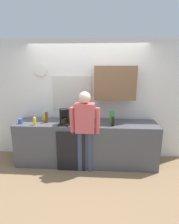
{
  "coord_description": "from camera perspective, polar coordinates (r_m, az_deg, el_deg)",
  "views": [
    {
      "loc": [
        0.29,
        -3.19,
        2.05
      ],
      "look_at": [
        0.07,
        0.25,
        1.15
      ],
      "focal_mm": 28.55,
      "sensor_mm": 36.0,
      "label": 1
    }
  ],
  "objects": [
    {
      "name": "ground_plane",
      "position": [
        3.8,
        -1.39,
        -18.03
      ],
      "size": [
        8.0,
        8.0,
        0.0
      ],
      "primitive_type": "plane",
      "color": "#8C6D4C"
    },
    {
      "name": "kitchen_counter",
      "position": [
        3.85,
        -1.04,
        -9.89
      ],
      "size": [
        2.91,
        0.64,
        0.91
      ],
      "primitive_type": "cube",
      "color": "#4C4C51",
      "rests_on": "ground_plane"
    },
    {
      "name": "dishwasher_panel",
      "position": [
        3.6,
        -5.98,
        -12.57
      ],
      "size": [
        0.56,
        0.02,
        0.82
      ],
      "primitive_type": "cube",
      "color": "black",
      "rests_on": "ground_plane"
    },
    {
      "name": "back_wall_assembly",
      "position": [
        3.96,
        0.35,
        4.53
      ],
      "size": [
        4.51,
        0.42,
        2.6
      ],
      "color": "white",
      "rests_on": "ground_plane"
    },
    {
      "name": "coffee_maker",
      "position": [
        3.56,
        -8.12,
        -1.73
      ],
      "size": [
        0.2,
        0.2,
        0.33
      ],
      "color": "black",
      "rests_on": "kitchen_counter"
    },
    {
      "name": "bottle_dark_sauce",
      "position": [
        3.48,
        7.53,
        -3.07
      ],
      "size": [
        0.06,
        0.06,
        0.18
      ],
      "primitive_type": "cylinder",
      "color": "black",
      "rests_on": "kitchen_counter"
    },
    {
      "name": "bottle_clear_soda",
      "position": [
        3.56,
        7.26,
        -1.8
      ],
      "size": [
        0.09,
        0.09,
        0.28
      ],
      "primitive_type": "cylinder",
      "color": "#2D8C33",
      "rests_on": "kitchen_counter"
    },
    {
      "name": "bottle_amber_beer",
      "position": [
        3.76,
        -13.6,
        -1.63
      ],
      "size": [
        0.06,
        0.06,
        0.23
      ],
      "primitive_type": "cylinder",
      "color": "brown",
      "rests_on": "kitchen_counter"
    },
    {
      "name": "cup_blue_mug",
      "position": [
        3.87,
        -21.25,
        -2.75
      ],
      "size": [
        0.08,
        0.08,
        0.1
      ],
      "primitive_type": "cylinder",
      "color": "#3351B2",
      "rests_on": "kitchen_counter"
    },
    {
      "name": "cup_yellow_cup",
      "position": [
        3.93,
        -14.27,
        -2.05
      ],
      "size": [
        0.07,
        0.07,
        0.08
      ],
      "primitive_type": "cylinder",
      "color": "yellow",
      "rests_on": "kitchen_counter"
    },
    {
      "name": "mixing_bowl",
      "position": [
        3.62,
        -3.89,
        -3.11
      ],
      "size": [
        0.22,
        0.22,
        0.08
      ],
      "primitive_type": "cylinder",
      "color": "orange",
      "rests_on": "kitchen_counter"
    },
    {
      "name": "potted_plant",
      "position": [
        3.84,
        -2.05,
        -0.6
      ],
      "size": [
        0.15,
        0.15,
        0.23
      ],
      "color": "#9E5638",
      "rests_on": "kitchen_counter"
    },
    {
      "name": "dish_soap",
      "position": [
        3.68,
        -17.12,
        -2.82
      ],
      "size": [
        0.06,
        0.06,
        0.18
      ],
      "color": "yellow",
      "rests_on": "kitchen_counter"
    },
    {
      "name": "storage_canister",
      "position": [
        3.88,
        -7.6,
        -1.29
      ],
      "size": [
        0.14,
        0.14,
        0.17
      ],
      "primitive_type": "cylinder",
      "color": "silver",
      "rests_on": "kitchen_counter"
    },
    {
      "name": "person_at_sink",
      "position": [
        3.39,
        -1.49,
        -4.39
      ],
      "size": [
        0.57,
        0.22,
        1.6
      ],
      "rotation": [
        0.0,
        0.0,
        0.19
      ],
      "color": "#3F4766",
      "rests_on": "ground_plane"
    }
  ]
}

